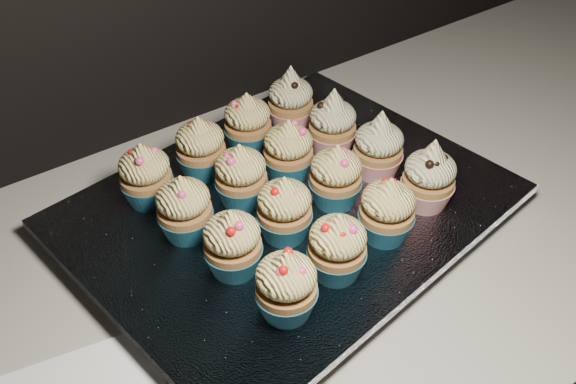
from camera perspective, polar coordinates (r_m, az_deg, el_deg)
The scene contains 20 objects.
cabinet at distance 1.22m, azimuth 7.90°, elevation -16.25°, with size 2.40×0.60×0.86m, color black.
worktop at distance 0.89m, azimuth 10.49°, elevation -0.06°, with size 2.44×0.64×0.04m, color beige.
baking_tray at distance 0.79m, azimuth 0.00°, elevation -2.15°, with size 0.46×0.35×0.02m, color black.
foil_lining at distance 0.78m, azimuth 0.00°, elevation -1.23°, with size 0.50×0.39×0.01m, color silver.
cupcake_0 at distance 0.63m, azimuth -0.16°, elevation -8.36°, with size 0.06×0.06×0.08m.
cupcake_1 at distance 0.67m, azimuth 4.40°, elevation -4.91°, with size 0.06×0.06×0.08m.
cupcake_2 at distance 0.72m, azimuth 8.81°, elevation -1.65°, with size 0.06×0.06×0.08m.
cupcake_3 at distance 0.77m, azimuth 12.42°, elevation 1.29°, with size 0.06×0.06×0.10m.
cupcake_4 at distance 0.67m, azimuth -4.95°, elevation -4.57°, with size 0.06×0.06×0.08m.
cupcake_5 at distance 0.71m, azimuth -0.33°, elevation -1.56°, with size 0.06×0.06×0.08m.
cupcake_6 at distance 0.76m, azimuth 4.26°, elevation 1.36°, with size 0.06×0.06×0.08m.
cupcake_7 at distance 0.80m, azimuth 8.04°, elevation 3.93°, with size 0.06×0.06×0.10m.
cupcake_8 at distance 0.72m, azimuth -9.20°, elevation -1.44°, with size 0.06×0.06×0.08m.
cupcake_9 at distance 0.76m, azimuth -4.20°, elevation 1.42°, with size 0.06×0.06×0.08m.
cupcake_10 at distance 0.79m, azimuth 0.03°, elevation 3.64°, with size 0.06×0.06×0.08m.
cupcake_11 at distance 0.84m, azimuth 3.98°, elevation 6.01°, with size 0.06×0.06×0.10m.
cupcake_12 at distance 0.77m, azimuth -12.54°, elevation 1.45°, with size 0.06×0.06×0.08m.
cupcake_13 at distance 0.81m, azimuth -7.76°, elevation 3.91°, with size 0.06×0.06×0.08m.
cupcake_14 at distance 0.84m, azimuth -3.59°, elevation 6.11°, with size 0.06×0.06×0.08m.
cupcake_15 at distance 0.88m, azimuth 0.24°, elevation 8.10°, with size 0.06×0.06×0.10m.
Camera 1 is at (-0.51, 1.25, 1.45)m, focal length 40.00 mm.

